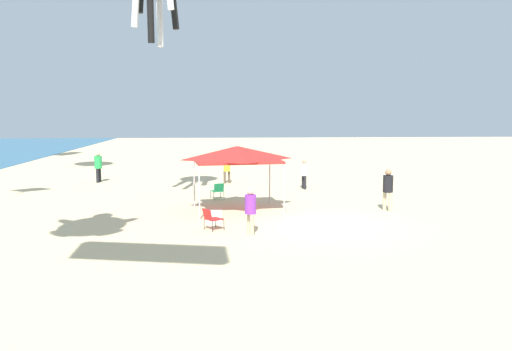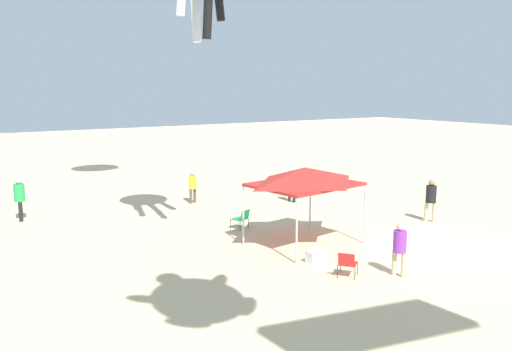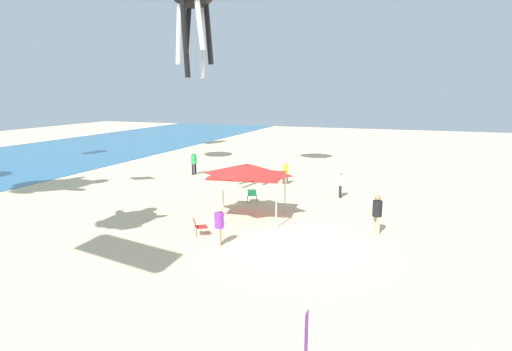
{
  "view_description": "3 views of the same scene",
  "coord_description": "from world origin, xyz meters",
  "px_view_note": "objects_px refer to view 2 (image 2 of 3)",
  "views": [
    {
      "loc": [
        -18.81,
        3.63,
        4.39
      ],
      "look_at": [
        3.38,
        2.29,
        1.47
      ],
      "focal_mm": 35.38,
      "sensor_mm": 36.0,
      "label": 1
    },
    {
      "loc": [
        -11.85,
        14.6,
        5.67
      ],
      "look_at": [
        2.95,
        5.1,
        2.69
      ],
      "focal_mm": 36.58,
      "sensor_mm": 36.0,
      "label": 2
    },
    {
      "loc": [
        -16.84,
        -4.6,
        6.41
      ],
      "look_at": [
        3.9,
        3.1,
        2.0
      ],
      "focal_mm": 29.4,
      "sensor_mm": 36.0,
      "label": 3
    }
  ],
  "objects_px": {
    "canopy_tent": "(305,177)",
    "folding_chair_near_cooler": "(347,262)",
    "person_kite_handler": "(431,197)",
    "person_near_umbrella": "(19,195)",
    "person_far_stroller": "(193,184)",
    "cooler_box": "(316,257)",
    "folding_chair_facing_ocean": "(242,218)",
    "person_beachcomber": "(400,245)",
    "person_by_tent": "(292,183)"
  },
  "relations": [
    {
      "from": "folding_chair_near_cooler",
      "to": "person_far_stroller",
      "type": "height_order",
      "value": "person_far_stroller"
    },
    {
      "from": "folding_chair_near_cooler",
      "to": "person_near_umbrella",
      "type": "distance_m",
      "value": 14.58
    },
    {
      "from": "person_kite_handler",
      "to": "cooler_box",
      "type": "bearing_deg",
      "value": 71.49
    },
    {
      "from": "folding_chair_facing_ocean",
      "to": "person_kite_handler",
      "type": "xyz_separation_m",
      "value": [
        -3.32,
        -7.4,
        0.6
      ]
    },
    {
      "from": "canopy_tent",
      "to": "person_near_umbrella",
      "type": "distance_m",
      "value": 12.43
    },
    {
      "from": "person_far_stroller",
      "to": "person_near_umbrella",
      "type": "bearing_deg",
      "value": -27.92
    },
    {
      "from": "person_far_stroller",
      "to": "cooler_box",
      "type": "bearing_deg",
      "value": 65.33
    },
    {
      "from": "folding_chair_near_cooler",
      "to": "person_by_tent",
      "type": "xyz_separation_m",
      "value": [
        9.37,
        -4.88,
        0.5
      ]
    },
    {
      "from": "person_near_umbrella",
      "to": "person_far_stroller",
      "type": "bearing_deg",
      "value": -87.01
    },
    {
      "from": "canopy_tent",
      "to": "person_beachcomber",
      "type": "height_order",
      "value": "canopy_tent"
    },
    {
      "from": "folding_chair_facing_ocean",
      "to": "cooler_box",
      "type": "height_order",
      "value": "folding_chair_facing_ocean"
    },
    {
      "from": "canopy_tent",
      "to": "folding_chair_facing_ocean",
      "type": "height_order",
      "value": "canopy_tent"
    },
    {
      "from": "person_by_tent",
      "to": "folding_chair_facing_ocean",
      "type": "bearing_deg",
      "value": -70.66
    },
    {
      "from": "canopy_tent",
      "to": "folding_chair_near_cooler",
      "type": "height_order",
      "value": "canopy_tent"
    },
    {
      "from": "folding_chair_near_cooler",
      "to": "person_by_tent",
      "type": "height_order",
      "value": "person_by_tent"
    },
    {
      "from": "person_by_tent",
      "to": "folding_chair_near_cooler",
      "type": "bearing_deg",
      "value": -40.36
    },
    {
      "from": "person_far_stroller",
      "to": "person_near_umbrella",
      "type": "xyz_separation_m",
      "value": [
        0.85,
        7.77,
        0.17
      ]
    },
    {
      "from": "person_far_stroller",
      "to": "folding_chair_facing_ocean",
      "type": "bearing_deg",
      "value": 63.52
    },
    {
      "from": "cooler_box",
      "to": "person_by_tent",
      "type": "distance_m",
      "value": 9.21
    },
    {
      "from": "person_beachcomber",
      "to": "person_near_umbrella",
      "type": "xyz_separation_m",
      "value": [
        13.45,
        8.55,
        0.12
      ]
    },
    {
      "from": "person_kite_handler",
      "to": "person_near_umbrella",
      "type": "xyz_separation_m",
      "value": [
        9.62,
        14.71,
        0.03
      ]
    },
    {
      "from": "person_kite_handler",
      "to": "person_beachcomber",
      "type": "bearing_deg",
      "value": 91.97
    },
    {
      "from": "folding_chair_facing_ocean",
      "to": "person_beachcomber",
      "type": "relative_size",
      "value": 0.49
    },
    {
      "from": "folding_chair_near_cooler",
      "to": "cooler_box",
      "type": "bearing_deg",
      "value": -39.66
    },
    {
      "from": "canopy_tent",
      "to": "folding_chair_facing_ocean",
      "type": "bearing_deg",
      "value": 16.64
    },
    {
      "from": "cooler_box",
      "to": "person_beachcomber",
      "type": "relative_size",
      "value": 0.38
    },
    {
      "from": "person_by_tent",
      "to": "person_far_stroller",
      "type": "bearing_deg",
      "value": -132.88
    },
    {
      "from": "cooler_box",
      "to": "person_beachcomber",
      "type": "xyz_separation_m",
      "value": [
        -2.32,
        -1.33,
        0.78
      ]
    },
    {
      "from": "folding_chair_near_cooler",
      "to": "person_by_tent",
      "type": "bearing_deg",
      "value": -64.63
    },
    {
      "from": "cooler_box",
      "to": "person_near_umbrella",
      "type": "relative_size",
      "value": 0.33
    },
    {
      "from": "folding_chair_facing_ocean",
      "to": "person_by_tent",
      "type": "distance_m",
      "value": 5.61
    },
    {
      "from": "canopy_tent",
      "to": "person_kite_handler",
      "type": "xyz_separation_m",
      "value": [
        -0.37,
        -6.52,
        -1.42
      ]
    },
    {
      "from": "folding_chair_facing_ocean",
      "to": "person_far_stroller",
      "type": "height_order",
      "value": "person_far_stroller"
    },
    {
      "from": "folding_chair_facing_ocean",
      "to": "cooler_box",
      "type": "xyz_separation_m",
      "value": [
        -4.83,
        0.08,
        -0.27
      ]
    },
    {
      "from": "folding_chair_near_cooler",
      "to": "person_by_tent",
      "type": "relative_size",
      "value": 0.49
    },
    {
      "from": "person_by_tent",
      "to": "person_kite_handler",
      "type": "bearing_deg",
      "value": 10.14
    },
    {
      "from": "folding_chair_near_cooler",
      "to": "person_beachcomber",
      "type": "distance_m",
      "value": 1.67
    },
    {
      "from": "person_far_stroller",
      "to": "person_near_umbrella",
      "type": "height_order",
      "value": "person_near_umbrella"
    },
    {
      "from": "person_far_stroller",
      "to": "person_kite_handler",
      "type": "bearing_deg",
      "value": 106.71
    },
    {
      "from": "person_far_stroller",
      "to": "person_beachcomber",
      "type": "distance_m",
      "value": 12.62
    },
    {
      "from": "canopy_tent",
      "to": "person_by_tent",
      "type": "relative_size",
      "value": 2.35
    },
    {
      "from": "person_kite_handler",
      "to": "person_by_tent",
      "type": "distance_m",
      "value": 6.85
    },
    {
      "from": "canopy_tent",
      "to": "person_near_umbrella",
      "type": "relative_size",
      "value": 2.08
    },
    {
      "from": "folding_chair_near_cooler",
      "to": "person_kite_handler",
      "type": "bearing_deg",
      "value": -105.01
    },
    {
      "from": "canopy_tent",
      "to": "folding_chair_near_cooler",
      "type": "bearing_deg",
      "value": 163.33
    },
    {
      "from": "person_far_stroller",
      "to": "person_beachcomber",
      "type": "xyz_separation_m",
      "value": [
        -12.6,
        -0.79,
        0.05
      ]
    },
    {
      "from": "canopy_tent",
      "to": "folding_chair_facing_ocean",
      "type": "distance_m",
      "value": 3.68
    },
    {
      "from": "folding_chair_near_cooler",
      "to": "person_near_umbrella",
      "type": "relative_size",
      "value": 0.43
    },
    {
      "from": "canopy_tent",
      "to": "person_beachcomber",
      "type": "relative_size",
      "value": 2.34
    },
    {
      "from": "canopy_tent",
      "to": "cooler_box",
      "type": "relative_size",
      "value": 6.22
    }
  ]
}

